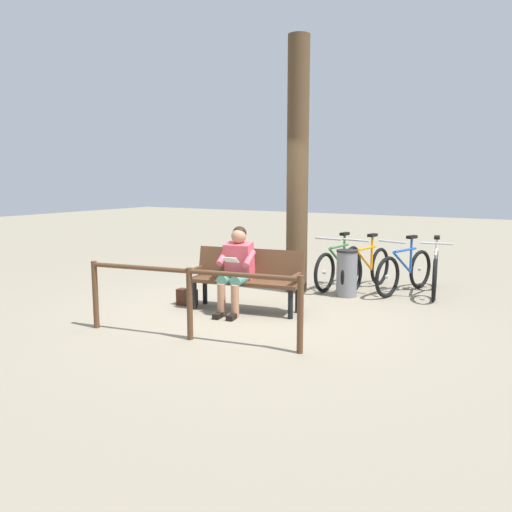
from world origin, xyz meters
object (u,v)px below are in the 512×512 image
tree_trunk (298,167)px  bicycle_black (366,269)px  bicycle_red (405,271)px  bench (247,275)px  litter_bin (347,273)px  person_reading (237,265)px  handbag (187,297)px  bicycle_blue (435,272)px  bicycle_orange (339,266)px

tree_trunk → bicycle_black: size_ratio=2.44×
bicycle_red → tree_trunk: bearing=-47.2°
bench → bicycle_black: (-1.03, -2.17, -0.15)m
litter_bin → bicycle_red: (-0.73, -0.72, -0.02)m
person_reading → handbag: person_reading is taller
bicycle_blue → bicycle_black: (1.07, 0.22, 0.00)m
person_reading → bicycle_blue: 3.38m
person_reading → tree_trunk: size_ratio=0.29×
handbag → bicycle_orange: size_ratio=0.18×
handbag → bicycle_black: bearing=-129.0°
bicycle_black → bicycle_orange: 0.48m
bicycle_orange → bench: bearing=-8.6°
bicycle_red → bicycle_black: 0.62m
tree_trunk → bicycle_blue: size_ratio=2.45×
bench → bicycle_red: (-1.65, -2.24, -0.15)m
bicycle_blue → bicycle_orange: bearing=-91.1°
handbag → bicycle_orange: bicycle_orange is taller
bicycle_blue → tree_trunk: bearing=-75.5°
bench → bicycle_orange: bicycle_orange is taller
litter_bin → bicycle_orange: size_ratio=0.45×
bicycle_black → tree_trunk: bearing=-44.2°
bicycle_red → bicycle_orange: size_ratio=0.97×
bicycle_blue → bicycle_red: (0.45, 0.15, 0.00)m
person_reading → bicycle_red: bearing=-135.0°
bench → tree_trunk: (-0.08, -1.44, 1.53)m
bicycle_orange → bicycle_blue: bearing=105.3°
person_reading → bicycle_red: 2.98m
litter_bin → bicycle_blue: size_ratio=0.45×
handbag → bicycle_red: bearing=-136.0°
bench → handbag: 1.01m
tree_trunk → bicycle_red: tree_trunk is taller
litter_bin → bicycle_blue: 1.46m
handbag → bicycle_black: 3.10m
litter_bin → bicycle_red: bearing=-135.6°
bicycle_blue → bicycle_red: size_ratio=1.02×
bicycle_orange → bicycle_red: bearing=101.5°
person_reading → bicycle_orange: size_ratio=0.72×
litter_bin → person_reading: bearing=59.7°
bicycle_black → bicycle_orange: size_ratio=1.00×
handbag → litter_bin: 2.55m
tree_trunk → litter_bin: 1.87m
litter_bin → handbag: bearing=43.8°
handbag → bicycle_black: bicycle_black is taller
tree_trunk → litter_bin: size_ratio=5.46×
handbag → bicycle_blue: bearing=-139.0°
person_reading → bicycle_orange: (-0.63, -2.31, -0.31)m
tree_trunk → bicycle_blue: (-2.03, -0.94, -1.68)m
litter_bin → bicycle_orange: bearing=-59.0°
bench → litter_bin: (-0.92, -1.52, -0.13)m
litter_bin → bicycle_orange: (0.37, -0.61, -0.02)m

